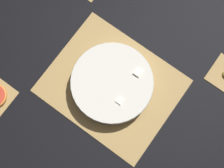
# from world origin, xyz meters

# --- Properties ---
(ground_plane) EXTENTS (6.00, 6.00, 0.00)m
(ground_plane) POSITION_xyz_m (0.00, 0.00, 0.00)
(ground_plane) COLOR black
(bamboo_mat_center) EXTENTS (0.47, 0.39, 0.01)m
(bamboo_mat_center) POSITION_xyz_m (-0.00, 0.00, 0.00)
(bamboo_mat_center) COLOR #A8844C
(bamboo_mat_center) RESTS_ON ground_plane
(fruit_salad_bowl) EXTENTS (0.30, 0.30, 0.07)m
(fruit_salad_bowl) POSITION_xyz_m (-0.00, -0.00, 0.04)
(fruit_salad_bowl) COLOR silver
(fruit_salad_bowl) RESTS_ON bamboo_mat_center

